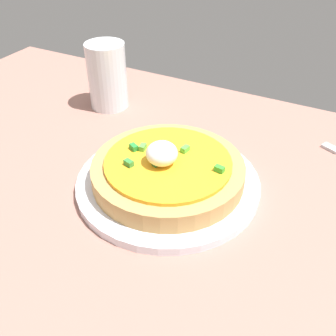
{
  "coord_description": "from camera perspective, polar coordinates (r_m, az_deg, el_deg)",
  "views": [
    {
      "loc": [
        -23.24,
        36.21,
        39.46
      ],
      "look_at": [
        -3.06,
        -2.29,
        6.74
      ],
      "focal_mm": 41.74,
      "sensor_mm": 36.0,
      "label": 1
    }
  ],
  "objects": [
    {
      "name": "plate",
      "position": [
        0.56,
        -0.0,
        -2.15
      ],
      "size": [
        26.07,
        26.07,
        1.25
      ],
      "primitive_type": "cylinder",
      "color": "white",
      "rests_on": "dining_table"
    },
    {
      "name": "dining_table",
      "position": [
        0.57,
        -3.79,
        -4.37
      ],
      "size": [
        111.36,
        72.51,
        3.49
      ],
      "primitive_type": "cube",
      "color": "#9F6D61",
      "rests_on": "ground"
    },
    {
      "name": "pizza",
      "position": [
        0.55,
        -0.04,
        -0.25
      ],
      "size": [
        21.45,
        21.45,
        6.5
      ],
      "color": "tan",
      "rests_on": "plate"
    },
    {
      "name": "cup_near",
      "position": [
        0.76,
        -8.82,
        12.73
      ],
      "size": [
        7.22,
        7.22,
        12.19
      ],
      "color": "silver",
      "rests_on": "dining_table"
    }
  ]
}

